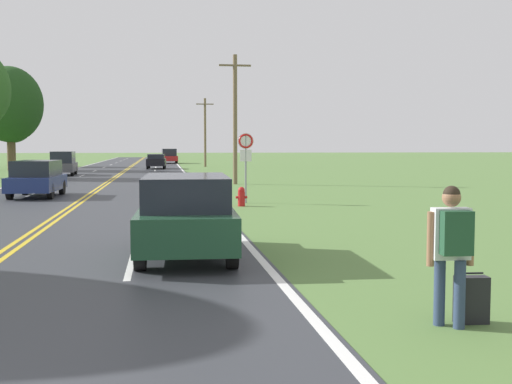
{
  "coord_description": "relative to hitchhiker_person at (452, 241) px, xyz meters",
  "views": [
    {
      "loc": [
        3.14,
        -4.27,
        2.17
      ],
      "look_at": [
        5.04,
        8.6,
        1.23
      ],
      "focal_mm": 45.0,
      "sensor_mm": 36.0,
      "label": 1
    }
  ],
  "objects": [
    {
      "name": "fire_hydrant",
      "position": [
        -0.55,
        15.71,
        -0.68
      ],
      "size": [
        0.42,
        0.26,
        0.7
      ],
      "color": "red",
      "rests_on": "ground"
    },
    {
      "name": "car_dark_grey_van_mid_far",
      "position": [
        -10.54,
        41.59,
        -0.12
      ],
      "size": [
        1.89,
        4.31,
        1.76
      ],
      "rotation": [
        0.0,
        0.0,
        1.61
      ],
      "color": "black",
      "rests_on": "ground"
    },
    {
      "name": "car_black_hatchback_receding",
      "position": [
        -3.86,
        54.3,
        -0.27
      ],
      "size": [
        1.86,
        4.21,
        1.39
      ],
      "rotation": [
        0.0,
        0.0,
        -1.61
      ],
      "color": "black",
      "rests_on": "ground"
    },
    {
      "name": "car_dark_blue_hatchback_mid_near",
      "position": [
        -8.61,
        21.06,
        -0.21
      ],
      "size": [
        1.92,
        4.19,
        1.55
      ],
      "rotation": [
        0.0,
        0.0,
        1.54
      ],
      "color": "black",
      "rests_on": "ground"
    },
    {
      "name": "car_red_suv_distant",
      "position": [
        -2.43,
        73.2,
        -0.08
      ],
      "size": [
        2.1,
        4.64,
        1.82
      ],
      "rotation": [
        0.0,
        0.0,
        -1.53
      ],
      "color": "black",
      "rests_on": "ground"
    },
    {
      "name": "utility_pole_midground",
      "position": [
        0.75,
        29.02,
        2.75
      ],
      "size": [
        1.8,
        0.24,
        7.27
      ],
      "color": "brown",
      "rests_on": "ground"
    },
    {
      "name": "traffic_sign",
      "position": [
        -0.23,
        16.96,
        0.96
      ],
      "size": [
        0.6,
        0.1,
        2.65
      ],
      "color": "gray",
      "rests_on": "ground"
    },
    {
      "name": "car_dark_green_suv_approaching",
      "position": [
        -2.93,
        5.35,
        -0.18
      ],
      "size": [
        1.94,
        4.17,
        1.59
      ],
      "rotation": [
        0.0,
        0.0,
        -1.61
      ],
      "color": "black",
      "rests_on": "ground"
    },
    {
      "name": "hitchhiker_person",
      "position": [
        0.0,
        0.0,
        0.0
      ],
      "size": [
        0.58,
        0.43,
        1.7
      ],
      "rotation": [
        0.0,
        0.0,
        1.51
      ],
      "color": "navy",
      "rests_on": "ground"
    },
    {
      "name": "tree_left_verge",
      "position": [
        -16.57,
        52.15,
        4.75
      ],
      "size": [
        5.79,
        5.79,
        9.15
      ],
      "color": "brown",
      "rests_on": "ground"
    },
    {
      "name": "tree_mid_treeline",
      "position": [
        -18.65,
        62.81,
        4.07
      ],
      "size": [
        4.58,
        4.58,
        7.77
      ],
      "color": "brown",
      "rests_on": "ground"
    },
    {
      "name": "suitcase",
      "position": [
        0.34,
        0.15,
        -0.75
      ],
      "size": [
        0.41,
        0.21,
        0.63
      ],
      "rotation": [
        0.0,
        0.0,
        1.51
      ],
      "color": "black",
      "rests_on": "ground"
    },
    {
      "name": "utility_pole_far",
      "position": [
        1.12,
        59.55,
        2.65
      ],
      "size": [
        1.8,
        0.24,
        7.08
      ],
      "color": "brown",
      "rests_on": "ground"
    }
  ]
}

